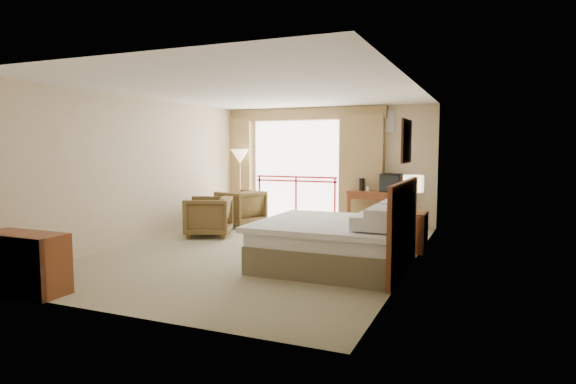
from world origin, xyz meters
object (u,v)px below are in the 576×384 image
at_px(table_lamp, 413,184).
at_px(armchair_far, 241,226).
at_px(nightstand, 412,232).
at_px(wastebasket, 357,223).
at_px(side_table, 210,211).
at_px(dresser, 23,263).
at_px(tv, 391,183).
at_px(bed, 337,241).
at_px(armchair_near, 209,236).
at_px(floor_lamp, 240,159).
at_px(desk, 377,199).

height_order(table_lamp, armchair_far, table_lamp).
xyz_separation_m(nightstand, wastebasket, (-1.41, 1.72, -0.18)).
xyz_separation_m(side_table, dresser, (0.34, -4.75, -0.05)).
xyz_separation_m(table_lamp, tv, (-0.79, 2.15, -0.14)).
xyz_separation_m(bed, armchair_near, (-3.08, 1.34, -0.38)).
relative_size(floor_lamp, dresser, 1.56).
bearing_deg(tv, dresser, -103.22).
distance_m(desk, armchair_far, 3.13).
height_order(desk, side_table, desk).
xyz_separation_m(armchair_far, floor_lamp, (-0.48, 0.87, 1.48)).
height_order(armchair_near, floor_lamp, floor_lamp).
xyz_separation_m(floor_lamp, dresser, (0.48, -6.35, -1.11)).
height_order(nightstand, floor_lamp, floor_lamp).
height_order(table_lamp, side_table, table_lamp).
xyz_separation_m(armchair_far, side_table, (-0.33, -0.74, 0.42)).
distance_m(table_lamp, wastebasket, 2.39).
bearing_deg(armchair_far, floor_lamp, -131.76).
distance_m(tv, dresser, 7.22).
distance_m(nightstand, wastebasket, 2.23).
bearing_deg(desk, nightstand, -60.86).
bearing_deg(wastebasket, floor_lamp, 172.60).
xyz_separation_m(side_table, floor_lamp, (-0.14, 1.60, 1.07)).
bearing_deg(wastebasket, dresser, -113.33).
relative_size(armchair_far, floor_lamp, 0.52).
height_order(desk, dresser, desk).
height_order(bed, armchair_near, bed).
bearing_deg(side_table, armchair_far, 65.66).
distance_m(bed, dresser, 4.15).
height_order(desk, armchair_far, desk).
distance_m(nightstand, desk, 2.53).
height_order(bed, floor_lamp, floor_lamp).
xyz_separation_m(table_lamp, floor_lamp, (-4.46, 2.06, 0.34)).
distance_m(armchair_near, side_table, 0.87).
xyz_separation_m(bed, floor_lamp, (-3.59, 3.61, 1.10)).
height_order(table_lamp, desk, table_lamp).
height_order(nightstand, armchair_far, nightstand).
relative_size(wastebasket, floor_lamp, 0.18).
bearing_deg(nightstand, tv, 110.03).
relative_size(armchair_near, side_table, 1.44).
relative_size(nightstand, dresser, 0.60).
distance_m(tv, side_table, 3.95).
height_order(armchair_far, side_table, side_table).
xyz_separation_m(bed, table_lamp, (0.86, 1.55, 0.76)).
relative_size(bed, armchair_near, 2.44).
bearing_deg(armchair_near, armchair_far, 160.24).
relative_size(tv, armchair_far, 0.49).
xyz_separation_m(tv, armchair_near, (-3.15, -2.36, -1.00)).
relative_size(armchair_near, dresser, 0.79).
bearing_deg(side_table, tv, 25.64).
relative_size(armchair_near, floor_lamp, 0.51).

